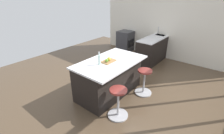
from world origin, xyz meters
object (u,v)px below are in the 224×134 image
at_px(apple_yellow, 109,59).
at_px(water_bottle, 99,60).
at_px(cutting_board, 108,61).
at_px(oven_range, 125,41).
at_px(stool_by_window, 144,82).
at_px(kitchen_island, 109,77).
at_px(apple_green, 107,60).
at_px(stool_middle, 118,104).

relative_size(apple_yellow, water_bottle, 0.28).
distance_m(cutting_board, water_bottle, 0.29).
relative_size(oven_range, stool_by_window, 1.31).
height_order(kitchen_island, stool_by_window, kitchen_island).
height_order(kitchen_island, cutting_board, cutting_board).
bearing_deg(kitchen_island, oven_range, -152.41).
bearing_deg(kitchen_island, apple_green, 16.85).
bearing_deg(cutting_board, kitchen_island, -154.18).
bearing_deg(cutting_board, water_bottle, -8.94).
height_order(kitchen_island, apple_yellow, apple_yellow).
distance_m(kitchen_island, cutting_board, 0.47).
distance_m(oven_range, stool_by_window, 3.37).
distance_m(stool_by_window, water_bottle, 1.35).
bearing_deg(cutting_board, stool_by_window, 130.99).
bearing_deg(cutting_board, oven_range, -152.44).
height_order(stool_middle, cutting_board, cutting_board).
bearing_deg(water_bottle, apple_green, 162.39).
bearing_deg(cutting_board, apple_yellow, 164.48).
relative_size(kitchen_island, apple_green, 22.55).
distance_m(oven_range, cutting_board, 3.50).
xyz_separation_m(kitchen_island, water_bottle, (0.31, -0.02, 0.58)).
distance_m(cutting_board, apple_yellow, 0.06).
bearing_deg(water_bottle, kitchen_island, 175.99).
bearing_deg(stool_by_window, oven_range, -137.19).
xyz_separation_m(kitchen_island, stool_middle, (0.56, 0.71, -0.15)).
bearing_deg(stool_by_window, apple_green, -44.64).
relative_size(stool_by_window, apple_green, 8.57).
xyz_separation_m(kitchen_island, apple_yellow, (0.03, 0.02, 0.52)).
bearing_deg(cutting_board, stool_middle, 53.27).
bearing_deg(stool_middle, apple_green, -122.76).
relative_size(stool_by_window, stool_middle, 1.00).
bearing_deg(kitchen_island, apple_yellow, 42.75).
distance_m(stool_middle, apple_green, 1.04).
relative_size(stool_by_window, cutting_board, 1.87).
xyz_separation_m(stool_middle, apple_yellow, (-0.53, -0.68, 0.67)).
height_order(oven_range, stool_by_window, oven_range).
xyz_separation_m(kitchen_island, cutting_board, (0.04, 0.02, 0.46)).
height_order(apple_green, apple_yellow, apple_yellow).
xyz_separation_m(cutting_board, apple_yellow, (-0.02, 0.00, 0.05)).
height_order(kitchen_island, apple_green, apple_green).
xyz_separation_m(stool_middle, cutting_board, (-0.51, -0.69, 0.61)).
height_order(cutting_board, water_bottle, water_bottle).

